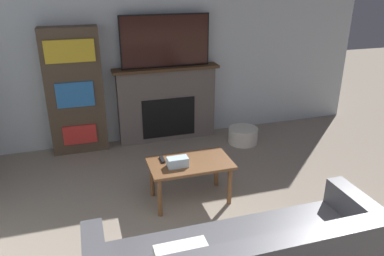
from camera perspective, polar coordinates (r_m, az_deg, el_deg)
The scene contains 8 objects.
wall_back at distance 5.55m, azimuth -4.57°, elevation 11.88°, with size 6.37×0.06×2.70m.
fireplace at distance 5.62m, azimuth -3.86°, elevation 3.75°, with size 1.55×0.28×1.12m.
tv at distance 5.37m, azimuth -4.07°, elevation 13.07°, with size 1.28×0.03×0.74m.
coffee_table at distance 4.10m, azimuth -0.30°, elevation -6.07°, with size 0.90×0.53×0.47m.
tissue_box at distance 3.96m, azimuth -2.20°, elevation -5.19°, with size 0.22×0.12×0.10m.
remote_control at distance 4.11m, azimuth -4.56°, elevation -4.79°, with size 0.04×0.15×0.02m.
bookshelf at distance 5.37m, azimuth -17.41°, elevation 5.32°, with size 0.75×0.29×1.74m.
storage_basket at distance 5.66m, azimuth 7.78°, elevation -1.13°, with size 0.44×0.44×0.23m.
Camera 1 is at (-1.18, -1.46, 2.37)m, focal length 35.00 mm.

